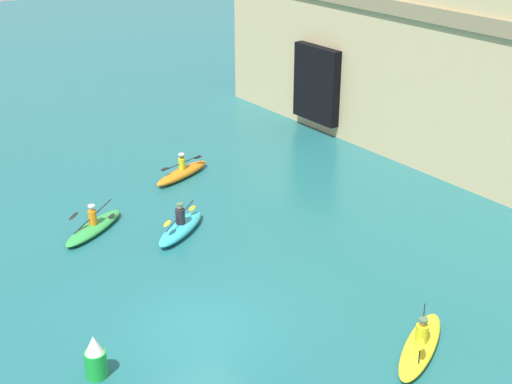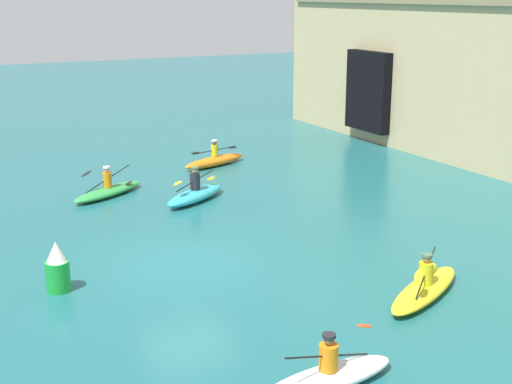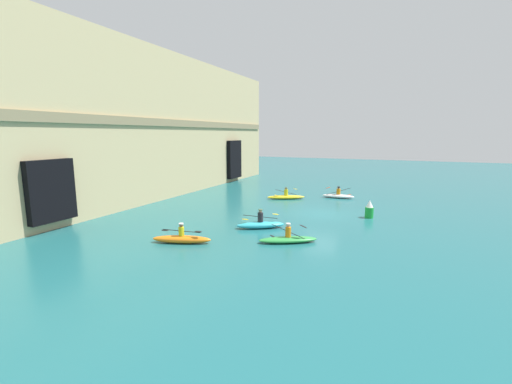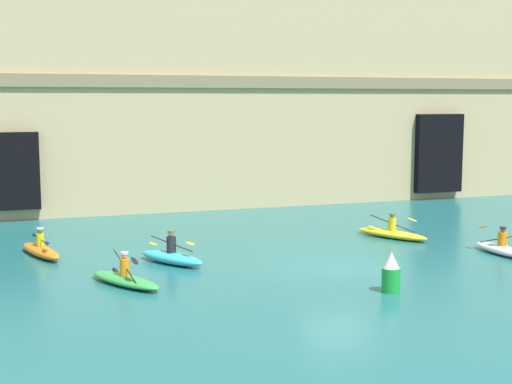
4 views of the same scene
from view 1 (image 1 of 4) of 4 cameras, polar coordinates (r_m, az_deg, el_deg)
ground_plane at (r=21.64m, az=-4.33°, el=-10.78°), size 120.00×120.00×0.00m
kayak_yellow at (r=21.06m, az=13.02°, el=-11.82°), size 2.34×3.46×1.09m
kayak_green at (r=27.43m, az=-12.87°, el=-2.73°), size 2.34×3.24×1.10m
kayak_orange at (r=31.55m, az=-5.93°, el=1.58°), size 1.69×3.32×1.12m
kayak_cyan at (r=26.73m, az=-6.04°, el=-2.82°), size 2.31×3.05×1.24m
marker_buoy at (r=19.92m, az=-12.74°, el=-12.81°), size 0.59×0.59×1.29m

